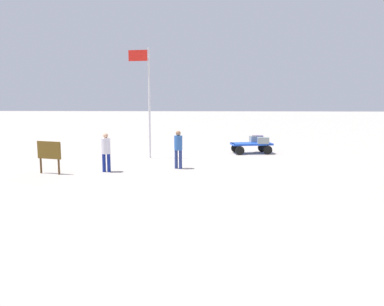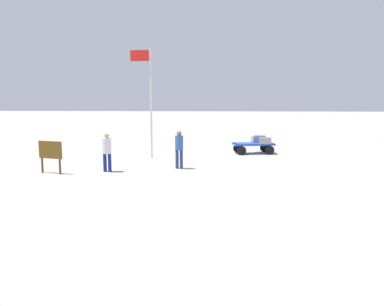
{
  "view_description": "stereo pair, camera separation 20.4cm",
  "coord_description": "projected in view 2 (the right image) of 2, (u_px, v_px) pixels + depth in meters",
  "views": [
    {
      "loc": [
        -0.95,
        19.94,
        3.05
      ],
      "look_at": [
        -0.39,
        6.0,
        1.02
      ],
      "focal_mm": 36.58,
      "sensor_mm": 36.0,
      "label": 1
    },
    {
      "loc": [
        -1.15,
        19.93,
        3.05
      ],
      "look_at": [
        -0.39,
        6.0,
        1.02
      ],
      "focal_mm": 36.58,
      "sensor_mm": 36.0,
      "label": 2
    }
  ],
  "objects": [
    {
      "name": "ground_plane",
      "position": [
        191.0,
        156.0,
        20.2
      ],
      "size": [
        120.0,
        120.0,
        0.0
      ],
      "primitive_type": "plane",
      "color": "#ACA196"
    },
    {
      "name": "luggage_cart",
      "position": [
        253.0,
        146.0,
        20.92
      ],
      "size": [
        2.29,
        1.39,
        0.57
      ],
      "color": "blue",
      "rests_on": "ground"
    },
    {
      "name": "suitcase_dark",
      "position": [
        265.0,
        141.0,
        20.59
      ],
      "size": [
        0.6,
        0.36,
        0.33
      ],
      "color": "gray",
      "rests_on": "luggage_cart"
    },
    {
      "name": "suitcase_maroon",
      "position": [
        257.0,
        139.0,
        21.32
      ],
      "size": [
        0.63,
        0.49,
        0.33
      ],
      "color": "gray",
      "rests_on": "luggage_cart"
    },
    {
      "name": "suitcase_grey",
      "position": [
        260.0,
        139.0,
        21.33
      ],
      "size": [
        0.66,
        0.47,
        0.38
      ],
      "color": "gray",
      "rests_on": "luggage_cart"
    },
    {
      "name": "worker_lead",
      "position": [
        179.0,
        147.0,
        16.5
      ],
      "size": [
        0.44,
        0.44,
        1.62
      ],
      "color": "navy",
      "rests_on": "ground"
    },
    {
      "name": "worker_trailing",
      "position": [
        107.0,
        149.0,
        15.82
      ],
      "size": [
        0.38,
        0.38,
        1.59
      ],
      "color": "navy",
      "rests_on": "ground"
    },
    {
      "name": "flagpole",
      "position": [
        149.0,
        94.0,
        19.04
      ],
      "size": [
        1.04,
        0.19,
        5.35
      ],
      "color": "silver",
      "rests_on": "ground"
    },
    {
      "name": "signboard",
      "position": [
        50.0,
        152.0,
        15.46
      ],
      "size": [
        1.04,
        0.37,
        1.3
      ],
      "color": "#4C3319",
      "rests_on": "ground"
    }
  ]
}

